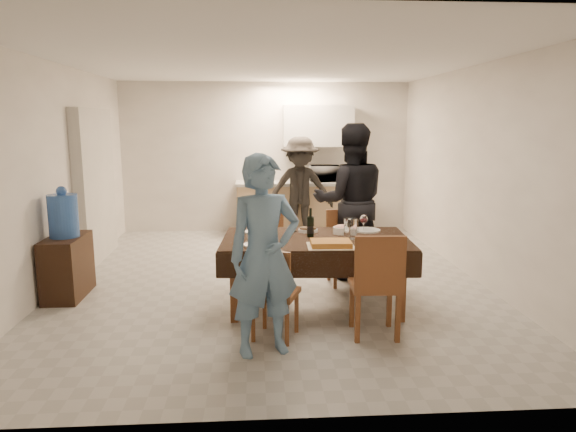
{
  "coord_description": "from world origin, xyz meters",
  "views": [
    {
      "loc": [
        -0.2,
        -6.06,
        1.91
      ],
      "look_at": [
        0.18,
        -0.3,
        0.86
      ],
      "focal_mm": 32.0,
      "sensor_mm": 36.0,
      "label": 1
    }
  ],
  "objects_px": {
    "console": "(67,267)",
    "person_near": "(264,256)",
    "microwave": "(325,173)",
    "water_pitcher": "(350,228)",
    "wine_bottle": "(310,223)",
    "dining_table": "(316,241)",
    "water_jug": "(63,216)",
    "person_kitchen": "(300,189)",
    "savoury_tart": "(331,244)",
    "person_far": "(350,202)"
  },
  "relations": [
    {
      "from": "dining_table",
      "to": "microwave",
      "type": "bearing_deg",
      "value": 84.26
    },
    {
      "from": "dining_table",
      "to": "person_far",
      "type": "xyz_separation_m",
      "value": [
        0.55,
        1.05,
        0.24
      ]
    },
    {
      "from": "dining_table",
      "to": "water_pitcher",
      "type": "height_order",
      "value": "water_pitcher"
    },
    {
      "from": "wine_bottle",
      "to": "person_far",
      "type": "height_order",
      "value": "person_far"
    },
    {
      "from": "person_near",
      "to": "person_kitchen",
      "type": "xyz_separation_m",
      "value": [
        0.67,
        4.22,
        0.01
      ]
    },
    {
      "from": "dining_table",
      "to": "console",
      "type": "bearing_deg",
      "value": 172.94
    },
    {
      "from": "wine_bottle",
      "to": "microwave",
      "type": "xyz_separation_m",
      "value": [
        0.63,
        3.57,
        0.15
      ]
    },
    {
      "from": "water_jug",
      "to": "microwave",
      "type": "height_order",
      "value": "microwave"
    },
    {
      "from": "dining_table",
      "to": "console",
      "type": "xyz_separation_m",
      "value": [
        -2.7,
        0.5,
        -0.37
      ]
    },
    {
      "from": "dining_table",
      "to": "person_near",
      "type": "bearing_deg",
      "value": -114.23
    },
    {
      "from": "savoury_tart",
      "to": "person_far",
      "type": "xyz_separation_m",
      "value": [
        0.45,
        1.43,
        0.18
      ]
    },
    {
      "from": "savoury_tart",
      "to": "microwave",
      "type": "relative_size",
      "value": 0.9
    },
    {
      "from": "wine_bottle",
      "to": "person_kitchen",
      "type": "bearing_deg",
      "value": 86.91
    },
    {
      "from": "water_jug",
      "to": "wine_bottle",
      "type": "xyz_separation_m",
      "value": [
        2.65,
        -0.45,
        -0.02
      ]
    },
    {
      "from": "console",
      "to": "water_pitcher",
      "type": "xyz_separation_m",
      "value": [
        3.05,
        -0.55,
        0.51
      ]
    },
    {
      "from": "dining_table",
      "to": "water_pitcher",
      "type": "bearing_deg",
      "value": -4.71
    },
    {
      "from": "dining_table",
      "to": "person_far",
      "type": "height_order",
      "value": "person_far"
    },
    {
      "from": "person_near",
      "to": "water_pitcher",
      "type": "bearing_deg",
      "value": 30.26
    },
    {
      "from": "water_jug",
      "to": "person_kitchen",
      "type": "bearing_deg",
      "value": 43.42
    },
    {
      "from": "water_jug",
      "to": "person_near",
      "type": "height_order",
      "value": "person_near"
    },
    {
      "from": "dining_table",
      "to": "water_pitcher",
      "type": "distance_m",
      "value": 0.38
    },
    {
      "from": "wine_bottle",
      "to": "person_kitchen",
      "type": "height_order",
      "value": "person_kitchen"
    },
    {
      "from": "water_pitcher",
      "to": "person_kitchen",
      "type": "relative_size",
      "value": 0.12
    },
    {
      "from": "dining_table",
      "to": "person_kitchen",
      "type": "height_order",
      "value": "person_kitchen"
    },
    {
      "from": "console",
      "to": "person_far",
      "type": "relative_size",
      "value": 0.39
    },
    {
      "from": "console",
      "to": "dining_table",
      "type": "bearing_deg",
      "value": -10.48
    },
    {
      "from": "water_pitcher",
      "to": "person_kitchen",
      "type": "bearing_deg",
      "value": 94.12
    },
    {
      "from": "savoury_tart",
      "to": "person_far",
      "type": "distance_m",
      "value": 1.51
    },
    {
      "from": "person_near",
      "to": "water_jug",
      "type": "bearing_deg",
      "value": 126.47
    },
    {
      "from": "dining_table",
      "to": "water_jug",
      "type": "bearing_deg",
      "value": 172.94
    },
    {
      "from": "water_pitcher",
      "to": "dining_table",
      "type": "bearing_deg",
      "value": 171.87
    },
    {
      "from": "dining_table",
      "to": "wine_bottle",
      "type": "bearing_deg",
      "value": 138.42
    },
    {
      "from": "wine_bottle",
      "to": "water_pitcher",
      "type": "height_order",
      "value": "wine_bottle"
    },
    {
      "from": "water_pitcher",
      "to": "savoury_tart",
      "type": "xyz_separation_m",
      "value": [
        -0.25,
        -0.33,
        -0.08
      ]
    },
    {
      "from": "water_jug",
      "to": "person_far",
      "type": "bearing_deg",
      "value": 9.61
    },
    {
      "from": "water_jug",
      "to": "wine_bottle",
      "type": "relative_size",
      "value": 1.55
    },
    {
      "from": "water_jug",
      "to": "water_pitcher",
      "type": "relative_size",
      "value": 2.24
    },
    {
      "from": "console",
      "to": "person_near",
      "type": "bearing_deg",
      "value": -35.77
    },
    {
      "from": "dining_table",
      "to": "savoury_tart",
      "type": "relative_size",
      "value": 4.38
    },
    {
      "from": "person_kitchen",
      "to": "dining_table",
      "type": "bearing_deg",
      "value": -92.14
    },
    {
      "from": "savoury_tart",
      "to": "person_near",
      "type": "height_order",
      "value": "person_near"
    },
    {
      "from": "dining_table",
      "to": "wine_bottle",
      "type": "xyz_separation_m",
      "value": [
        -0.05,
        0.05,
        0.19
      ]
    },
    {
      "from": "console",
      "to": "wine_bottle",
      "type": "relative_size",
      "value": 2.44
    },
    {
      "from": "savoury_tart",
      "to": "person_near",
      "type": "distance_m",
      "value": 0.94
    },
    {
      "from": "microwave",
      "to": "person_near",
      "type": "height_order",
      "value": "person_near"
    },
    {
      "from": "person_far",
      "to": "console",
      "type": "bearing_deg",
      "value": 11.75
    },
    {
      "from": "water_jug",
      "to": "wine_bottle",
      "type": "distance_m",
      "value": 2.69
    },
    {
      "from": "console",
      "to": "microwave",
      "type": "height_order",
      "value": "microwave"
    },
    {
      "from": "person_far",
      "to": "person_kitchen",
      "type": "xyz_separation_m",
      "value": [
        -0.43,
        2.12,
        -0.11
      ]
    },
    {
      "from": "console",
      "to": "savoury_tart",
      "type": "xyz_separation_m",
      "value": [
        2.8,
        -0.88,
        0.43
      ]
    }
  ]
}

